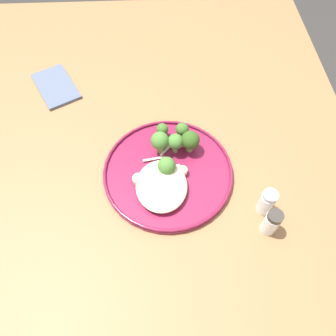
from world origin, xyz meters
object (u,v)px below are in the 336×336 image
(seared_scallop_left_edge, at_px, (139,179))
(seared_scallop_tilted_round, at_px, (174,196))
(broccoli_floret_tall_stalk, at_px, (175,142))
(pepper_shaker, at_px, (272,222))
(broccoli_floret_small_sprig, at_px, (190,141))
(dinner_plate, at_px, (168,171))
(broccoli_floret_beside_noodles, at_px, (167,166))
(salt_shaker, at_px, (267,202))
(broccoli_floret_near_rim, at_px, (182,130))
(broccoli_floret_right_tilted, at_px, (162,130))
(broccoli_floret_center_pile, at_px, (160,141))
(folded_napkin, at_px, (56,86))
(seared_scallop_large_seared, at_px, (156,186))
(seared_scallop_front_small, at_px, (182,171))

(seared_scallop_left_edge, height_order, seared_scallop_tilted_round, seared_scallop_left_edge)
(seared_scallop_tilted_round, xyz_separation_m, broccoli_floret_tall_stalk, (-0.12, 0.01, 0.03))
(seared_scallop_tilted_round, bearing_deg, broccoli_floret_tall_stalk, 175.78)
(seared_scallop_left_edge, distance_m, broccoli_floret_tall_stalk, 0.12)
(broccoli_floret_tall_stalk, distance_m, pepper_shaker, 0.26)
(seared_scallop_tilted_round, relative_size, broccoli_floret_small_sprig, 0.55)
(dinner_plate, bearing_deg, broccoli_floret_beside_noodles, -20.89)
(dinner_plate, bearing_deg, seared_scallop_left_edge, -66.93)
(broccoli_floret_tall_stalk, bearing_deg, salt_shaker, 49.55)
(broccoli_floret_near_rim, bearing_deg, broccoli_floret_right_tilted, -100.06)
(seared_scallop_left_edge, bearing_deg, seared_scallop_tilted_round, 59.90)
(broccoli_floret_center_pile, xyz_separation_m, broccoli_floret_tall_stalk, (0.00, 0.03, -0.00))
(seared_scallop_tilted_round, xyz_separation_m, broccoli_floret_center_pile, (-0.12, -0.03, 0.03))
(folded_napkin, height_order, salt_shaker, salt_shaker)
(seared_scallop_left_edge, distance_m, broccoli_floret_near_rim, 0.16)
(broccoli_floret_center_pile, distance_m, broccoli_floret_near_rim, 0.06)
(seared_scallop_large_seared, distance_m, broccoli_floret_near_rim, 0.15)
(folded_napkin, bearing_deg, broccoli_floret_near_rim, 58.73)
(pepper_shaker, bearing_deg, broccoli_floret_tall_stalk, -137.73)
(broccoli_floret_beside_noodles, distance_m, salt_shaker, 0.22)
(seared_scallop_left_edge, bearing_deg, pepper_shaker, 66.08)
(seared_scallop_tilted_round, height_order, broccoli_floret_near_rim, broccoli_floret_near_rim)
(seared_scallop_left_edge, bearing_deg, broccoli_floret_small_sprig, 125.07)
(seared_scallop_front_small, xyz_separation_m, broccoli_floret_tall_stalk, (-0.06, -0.01, 0.03))
(dinner_plate, bearing_deg, broccoli_floret_near_rim, 157.31)
(broccoli_floret_small_sprig, xyz_separation_m, broccoli_floret_beside_noodles, (0.06, -0.06, -0.00))
(seared_scallop_tilted_round, height_order, folded_napkin, seared_scallop_tilted_round)
(seared_scallop_large_seared, bearing_deg, folded_napkin, -141.46)
(seared_scallop_front_small, height_order, seared_scallop_large_seared, same)
(seared_scallop_left_edge, xyz_separation_m, broccoli_floret_center_pile, (-0.08, 0.05, 0.03))
(folded_napkin, bearing_deg, seared_scallop_large_seared, 38.54)
(seared_scallop_large_seared, xyz_separation_m, broccoli_floret_beside_noodles, (-0.04, 0.02, 0.02))
(broccoli_floret_near_rim, xyz_separation_m, pepper_shaker, (0.23, 0.16, -0.01))
(broccoli_floret_tall_stalk, bearing_deg, pepper_shaker, 42.27)
(seared_scallop_left_edge, height_order, broccoli_floret_small_sprig, broccoli_floret_small_sprig)
(broccoli_floret_right_tilted, bearing_deg, folded_napkin, -124.09)
(broccoli_floret_beside_noodles, relative_size, salt_shaker, 0.78)
(broccoli_floret_near_rim, height_order, salt_shaker, salt_shaker)
(broccoli_floret_right_tilted, bearing_deg, broccoli_floret_beside_noodles, 3.15)
(broccoli_floret_small_sprig, xyz_separation_m, salt_shaker, (0.15, 0.14, -0.01))
(seared_scallop_front_small, bearing_deg, salt_shaker, 61.39)
(seared_scallop_front_small, relative_size, broccoli_floret_tall_stalk, 0.41)
(seared_scallop_tilted_round, relative_size, folded_napkin, 0.21)
(broccoli_floret_center_pile, relative_size, salt_shaker, 0.91)
(broccoli_floret_center_pile, distance_m, folded_napkin, 0.36)
(dinner_plate, relative_size, broccoli_floret_beside_noodles, 5.53)
(broccoli_floret_right_tilted, distance_m, salt_shaker, 0.28)
(broccoli_floret_tall_stalk, bearing_deg, seared_scallop_front_small, 11.18)
(broccoli_floret_tall_stalk, bearing_deg, seared_scallop_left_edge, -46.58)
(seared_scallop_left_edge, relative_size, pepper_shaker, 0.40)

